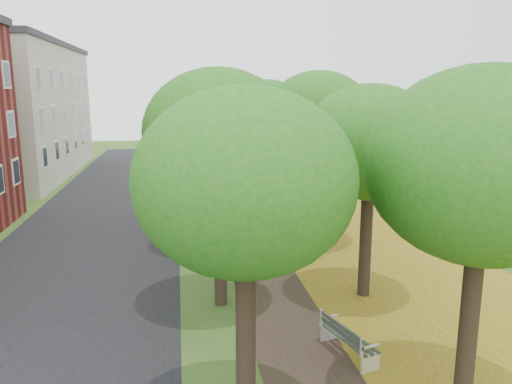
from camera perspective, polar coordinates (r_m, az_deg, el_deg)
name	(u,v)px	position (r m, az deg, el deg)	size (l,w,h in m)	color
street_asphalt	(95,233)	(25.29, -17.90, -4.47)	(8.00, 70.00, 0.01)	black
footpath	(249,226)	(25.18, -0.77, -3.95)	(3.20, 70.00, 0.01)	black
leaf_verge	(345,222)	(26.32, 10.09, -3.44)	(7.50, 70.00, 0.01)	#9D8E1C
parking_lot	(483,212)	(30.94, 24.56, -2.07)	(9.00, 16.00, 0.01)	black
tree_row_west	(203,123)	(24.09, -6.04, 7.85)	(4.32, 34.32, 7.07)	black
tree_row_east	(301,122)	(24.80, 5.21, 7.97)	(4.32, 34.32, 7.07)	black
building_cream	(1,110)	(44.19, -27.08, 8.37)	(10.30, 20.30, 10.40)	beige
bench	(347,338)	(13.61, 10.36, -16.13)	(1.09, 2.03, 0.92)	#242D26
car_silver	(509,229)	(24.87, 26.95, -3.77)	(1.67, 4.15, 1.41)	#ACABB0
car_red	(483,217)	(26.41, 24.52, -2.65)	(1.55, 4.46, 1.47)	maroon
car_grey	(432,198)	(30.60, 19.43, -0.65)	(1.70, 4.19, 1.22)	#323136
car_white	(433,197)	(30.42, 19.61, -0.54)	(2.35, 5.10, 1.42)	silver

